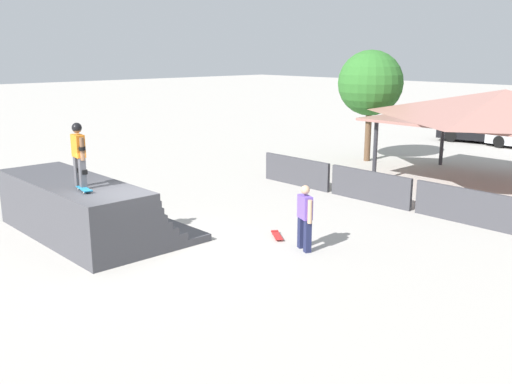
# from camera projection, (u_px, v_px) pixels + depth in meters

# --- Properties ---
(ground_plane) EXTENTS (160.00, 160.00, 0.00)m
(ground_plane) POSITION_uv_depth(u_px,v_px,m) (140.00, 252.00, 14.38)
(ground_plane) COLOR #ADA8A0
(quarter_pipe_ramp) EXTENTS (5.66, 3.44, 1.57)m
(quarter_pipe_ramp) POSITION_uv_depth(u_px,v_px,m) (83.00, 210.00, 15.61)
(quarter_pipe_ramp) COLOR #424247
(quarter_pipe_ramp) RESTS_ON ground
(skater_on_deck) EXTENTS (0.71, 0.26, 1.65)m
(skater_on_deck) POSITION_uv_depth(u_px,v_px,m) (79.00, 151.00, 14.16)
(skater_on_deck) COLOR #4C4C51
(skater_on_deck) RESTS_ON quarter_pipe_ramp
(skateboard_on_deck) EXTENTS (0.79, 0.33, 0.09)m
(skateboard_on_deck) POSITION_uv_depth(u_px,v_px,m) (84.00, 189.00, 14.03)
(skateboard_on_deck) COLOR silver
(skateboard_on_deck) RESTS_ON quarter_pipe_ramp
(bystander_walking) EXTENTS (0.67, 0.38, 1.69)m
(bystander_walking) POSITION_uv_depth(u_px,v_px,m) (305.00, 214.00, 14.33)
(bystander_walking) COLOR #1E2347
(bystander_walking) RESTS_ON ground
(skateboard_on_ground) EXTENTS (0.77, 0.61, 0.09)m
(skateboard_on_ground) POSITION_uv_depth(u_px,v_px,m) (277.00, 235.00, 15.53)
(skateboard_on_ground) COLOR red
(skateboard_on_ground) RESTS_ON ground
(barrier_fence) EXTENTS (9.92, 0.12, 1.05)m
(barrier_fence) POSITION_uv_depth(u_px,v_px,m) (370.00, 187.00, 19.08)
(barrier_fence) COLOR #3D3D42
(barrier_fence) RESTS_ON ground
(pavilion_shelter) EXTENTS (8.68, 5.89, 3.61)m
(pavilion_shelter) POSITION_uv_depth(u_px,v_px,m) (504.00, 107.00, 20.49)
(pavilion_shelter) COLOR #2D2D33
(pavilion_shelter) RESTS_ON ground
(tree_beside_pavilion) EXTENTS (2.92, 2.92, 5.01)m
(tree_beside_pavilion) POSITION_uv_depth(u_px,v_px,m) (370.00, 83.00, 25.56)
(tree_beside_pavilion) COLOR brown
(tree_beside_pavilion) RESTS_ON ground
(parked_car_black) EXTENTS (4.49, 2.41, 1.27)m
(parked_car_black) POSITION_uv_depth(u_px,v_px,m) (479.00, 132.00, 31.62)
(parked_car_black) COLOR black
(parked_car_black) RESTS_ON ground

